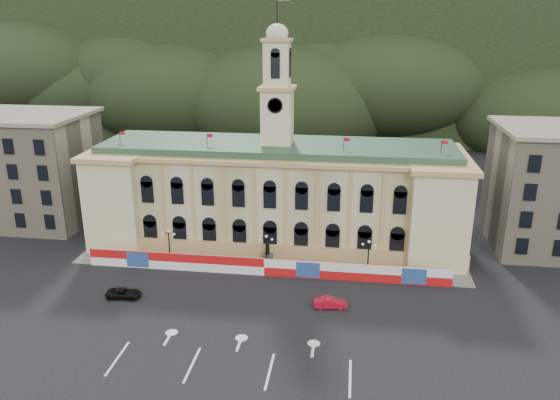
# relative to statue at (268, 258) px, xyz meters

# --- Properties ---
(ground) EXTENTS (260.00, 260.00, 0.00)m
(ground) POSITION_rel_statue_xyz_m (0.00, -18.00, -1.19)
(ground) COLOR black
(ground) RESTS_ON ground
(lane_markings) EXTENTS (26.00, 10.00, 0.02)m
(lane_markings) POSITION_rel_statue_xyz_m (0.00, -23.00, -1.18)
(lane_markings) COLOR white
(lane_markings) RESTS_ON ground
(hill_ridge) EXTENTS (230.00, 80.00, 64.00)m
(hill_ridge) POSITION_rel_statue_xyz_m (0.03, 103.99, 18.30)
(hill_ridge) COLOR black
(hill_ridge) RESTS_ON ground
(city_hall) EXTENTS (56.20, 17.60, 37.10)m
(city_hall) POSITION_rel_statue_xyz_m (0.00, 9.63, 6.66)
(city_hall) COLOR beige
(city_hall) RESTS_ON ground
(side_building_left) EXTENTS (21.00, 17.00, 18.60)m
(side_building_left) POSITION_rel_statue_xyz_m (-43.00, 12.93, 8.14)
(side_building_left) COLOR tan
(side_building_left) RESTS_ON ground
(hoarding_fence) EXTENTS (50.00, 0.44, 2.50)m
(hoarding_fence) POSITION_rel_statue_xyz_m (0.06, -2.93, 0.06)
(hoarding_fence) COLOR red
(hoarding_fence) RESTS_ON ground
(pavement) EXTENTS (56.00, 5.50, 0.16)m
(pavement) POSITION_rel_statue_xyz_m (0.00, -0.25, -1.11)
(pavement) COLOR slate
(pavement) RESTS_ON ground
(statue) EXTENTS (1.40, 1.40, 3.72)m
(statue) POSITION_rel_statue_xyz_m (0.00, 0.00, 0.00)
(statue) COLOR #595651
(statue) RESTS_ON ground
(lamp_left) EXTENTS (1.96, 0.44, 5.15)m
(lamp_left) POSITION_rel_statue_xyz_m (-14.00, -1.00, 1.89)
(lamp_left) COLOR black
(lamp_left) RESTS_ON ground
(lamp_center) EXTENTS (1.96, 0.44, 5.15)m
(lamp_center) POSITION_rel_statue_xyz_m (0.00, -1.00, 1.89)
(lamp_center) COLOR black
(lamp_center) RESTS_ON ground
(lamp_right) EXTENTS (1.96, 0.44, 5.15)m
(lamp_right) POSITION_rel_statue_xyz_m (14.00, -1.00, 1.89)
(lamp_right) COLOR black
(lamp_right) RESTS_ON ground
(red_sedan) EXTENTS (2.45, 4.40, 1.33)m
(red_sedan) POSITION_rel_statue_xyz_m (9.40, -10.53, -0.52)
(red_sedan) COLOR red
(red_sedan) RESTS_ON ground
(black_suv) EXTENTS (2.59, 4.64, 1.21)m
(black_suv) POSITION_rel_statue_xyz_m (-16.50, -11.56, -0.58)
(black_suv) COLOR black
(black_suv) RESTS_ON ground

